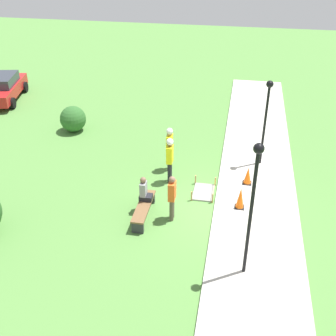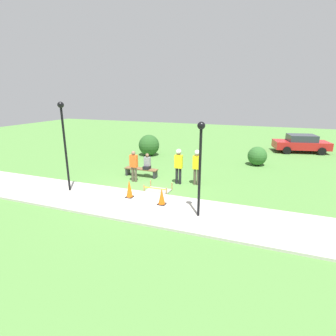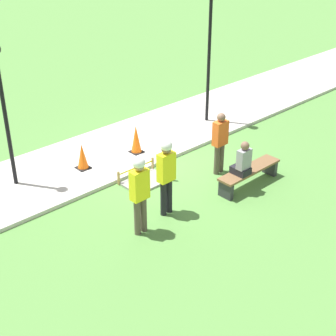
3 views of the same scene
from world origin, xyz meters
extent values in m
plane|color=#51843D|center=(0.00, 0.00, 0.00)|extent=(60.00, 60.00, 0.00)
cube|color=#BCB7AD|center=(0.00, -1.47, 0.05)|extent=(28.00, 2.93, 0.10)
cube|color=gray|center=(0.97, 0.48, 0.03)|extent=(1.15, 0.77, 0.06)
cube|color=tan|center=(0.40, 0.10, 0.19)|extent=(0.05, 0.05, 0.38)
cube|color=tan|center=(1.55, 0.10, 0.19)|extent=(0.05, 0.05, 0.38)
cube|color=tan|center=(0.40, 0.86, 0.19)|extent=(0.05, 0.05, 0.38)
cube|color=tan|center=(1.55, 0.86, 0.19)|extent=(0.05, 0.05, 0.38)
cube|color=yellow|center=(0.97, 0.10, 0.29)|extent=(1.15, 0.00, 0.04)
cube|color=black|center=(0.15, -0.88, 0.11)|extent=(0.34, 0.34, 0.02)
cone|color=orange|center=(0.15, -0.88, 0.52)|extent=(0.29, 0.29, 0.79)
cube|color=black|center=(1.80, -1.11, 0.11)|extent=(0.34, 0.34, 0.02)
cone|color=orange|center=(1.80, -1.11, 0.46)|extent=(0.29, 0.29, 0.68)
cube|color=#2D2D33|center=(-1.73, 2.35, 0.21)|extent=(0.12, 0.40, 0.42)
cube|color=#2D2D33|center=(0.01, 2.35, 0.21)|extent=(0.12, 0.40, 0.42)
cube|color=brown|center=(-0.86, 2.35, 0.45)|extent=(1.94, 0.44, 0.06)
cube|color=black|center=(-0.50, 2.35, 0.57)|extent=(0.34, 0.44, 0.18)
cube|color=gray|center=(-0.50, 2.43, 0.91)|extent=(0.36, 0.20, 0.50)
sphere|color=brown|center=(-0.50, 2.43, 1.26)|extent=(0.21, 0.21, 0.21)
cylinder|color=black|center=(1.45, 1.88, 0.43)|extent=(0.14, 0.14, 0.87)
cylinder|color=black|center=(1.63, 1.88, 0.43)|extent=(0.14, 0.14, 0.87)
cube|color=yellow|center=(1.54, 1.88, 1.21)|extent=(0.40, 0.22, 0.69)
sphere|color=brown|center=(1.54, 1.88, 1.68)|extent=(0.24, 0.24, 0.24)
sphere|color=white|center=(1.54, 1.88, 1.74)|extent=(0.27, 0.27, 0.27)
cylinder|color=brown|center=(2.37, 2.06, 0.43)|extent=(0.14, 0.14, 0.86)
cylinder|color=brown|center=(2.55, 2.06, 0.43)|extent=(0.14, 0.14, 0.86)
cube|color=yellow|center=(2.46, 2.06, 1.20)|extent=(0.40, 0.22, 0.68)
sphere|color=#A37A5B|center=(2.46, 2.06, 1.66)|extent=(0.23, 0.23, 0.23)
sphere|color=white|center=(2.46, 2.06, 1.72)|extent=(0.27, 0.27, 0.27)
cylinder|color=brown|center=(-0.89, 1.38, 0.41)|extent=(0.14, 0.14, 0.82)
cylinder|color=brown|center=(-0.71, 1.38, 0.41)|extent=(0.14, 0.14, 0.82)
cube|color=#E55B1E|center=(-0.80, 1.38, 1.15)|extent=(0.40, 0.22, 0.65)
sphere|color=brown|center=(-0.80, 1.38, 1.59)|extent=(0.22, 0.22, 0.22)
cylinder|color=black|center=(3.50, -1.60, 1.76)|extent=(0.10, 0.10, 3.32)
sphere|color=black|center=(3.50, -1.60, 3.52)|extent=(0.28, 0.28, 0.28)
cylinder|color=black|center=(-2.98, -1.12, 2.06)|extent=(0.10, 0.10, 3.91)
sphere|color=black|center=(-2.98, -1.12, 4.11)|extent=(0.28, 0.28, 0.28)
cube|color=red|center=(8.35, 12.74, 0.60)|extent=(4.41, 2.63, 0.61)
cube|color=#2D333D|center=(8.35, 12.74, 1.16)|extent=(2.35, 1.99, 0.51)
cylinder|color=black|center=(9.79, 12.13, 0.30)|extent=(0.64, 0.36, 0.60)
cylinder|color=black|center=(7.29, 11.59, 0.30)|extent=(0.64, 0.36, 0.60)
sphere|color=#2D6028|center=(5.23, 7.28, 0.62)|extent=(1.24, 1.24, 1.24)
camera|label=1|loc=(-12.21, -0.59, 8.88)|focal=45.00mm
camera|label=2|loc=(5.63, -10.56, 4.59)|focal=28.00mm
camera|label=3|loc=(8.33, 9.26, 6.61)|focal=55.00mm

